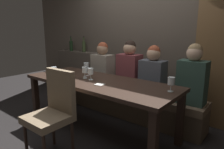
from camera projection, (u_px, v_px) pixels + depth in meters
The scene contains 19 objects.
ground at pixel (99, 130), 2.90m from camera, with size 9.00×9.00×0.00m, color black.
back_wall_tiled at pixel (145, 25), 3.51m from camera, with size 6.00×0.12×3.00m, color brown.
back_counter at pixel (79, 72), 4.54m from camera, with size 1.10×0.28×0.95m, color #494138.
dining_table at pixel (98, 87), 2.76m from camera, with size 2.20×0.84×0.74m.
banquette_bench at pixel (127, 102), 3.39m from camera, with size 2.50×0.44×0.45m.
chair_near_side at pixel (53, 108), 2.25m from camera, with size 0.44×0.44×0.98m.
diner_redhead at pixel (103, 65), 3.56m from camera, with size 0.36×0.24×0.76m.
diner_bearded at pixel (129, 67), 3.22m from camera, with size 0.36×0.24×0.80m.
diner_far_end at pixel (153, 72), 2.96m from camera, with size 0.36×0.24×0.75m.
diner_near_end at pixel (193, 76), 2.63m from camera, with size 0.36×0.24×0.80m.
wine_bottle_dark_red at pixel (71, 45), 4.52m from camera, with size 0.08×0.08×0.33m.
wine_bottle_pale_label at pixel (84, 46), 4.33m from camera, with size 0.08×0.08×0.33m.
wine_glass_end_right at pixel (86, 66), 3.21m from camera, with size 0.08×0.08×0.16m.
wine_glass_near_left at pixel (85, 70), 2.85m from camera, with size 0.08×0.08×0.16m.
wine_glass_end_left at pixel (91, 71), 2.75m from camera, with size 0.08×0.08×0.16m.
wine_glass_far_left at pixel (171, 81), 2.22m from camera, with size 0.08×0.08×0.16m.
wine_glass_near_right at pixel (54, 70), 2.84m from camera, with size 0.08×0.08×0.16m.
fork_on_table at pixel (87, 76), 3.02m from camera, with size 0.02×0.17×0.01m, color silver.
folded_napkin at pixel (100, 84), 2.52m from camera, with size 0.11×0.10×0.01m, color silver.
Camera 1 is at (1.82, -1.95, 1.41)m, focal length 32.35 mm.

